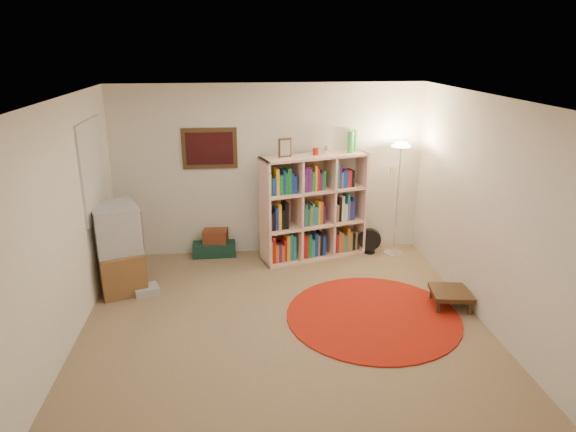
% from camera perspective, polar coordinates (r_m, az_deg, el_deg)
% --- Properties ---
extents(room, '(4.54, 4.54, 2.54)m').
position_cam_1_polar(room, '(5.40, -1.03, -0.30)').
color(room, '#8A7050').
rests_on(room, ground).
extents(bookshelf, '(1.59, 0.85, 1.84)m').
position_cam_1_polar(bookshelf, '(7.44, 2.66, 0.83)').
color(bookshelf, '#FFC4AA').
rests_on(bookshelf, ground).
extents(floor_lamp, '(0.37, 0.37, 1.71)m').
position_cam_1_polar(floor_lamp, '(7.48, 12.34, 5.87)').
color(floor_lamp, white).
rests_on(floor_lamp, ground).
extents(floor_fan, '(0.35, 0.22, 0.39)m').
position_cam_1_polar(floor_fan, '(7.81, 9.05, -2.74)').
color(floor_fan, black).
rests_on(floor_fan, ground).
extents(tv_stand, '(0.77, 0.91, 1.12)m').
position_cam_1_polar(tv_stand, '(6.88, -18.34, -3.46)').
color(tv_stand, brown).
rests_on(tv_stand, ground).
extents(dvd_box, '(0.36, 0.33, 0.10)m').
position_cam_1_polar(dvd_box, '(6.81, -15.47, -7.91)').
color(dvd_box, '#B3B3B8').
rests_on(dvd_box, ground).
extents(suitcase, '(0.64, 0.42, 0.20)m').
position_cam_1_polar(suitcase, '(7.81, -8.19, -3.46)').
color(suitcase, '#123327').
rests_on(suitcase, ground).
extents(wicker_basket, '(0.38, 0.30, 0.20)m').
position_cam_1_polar(wicker_basket, '(7.69, -8.06, -2.19)').
color(wicker_basket, '#5E2917').
rests_on(wicker_basket, suitcase).
extents(duffel_bag, '(0.38, 0.33, 0.24)m').
position_cam_1_polar(duffel_bag, '(7.77, -1.54, -3.22)').
color(duffel_bag, black).
rests_on(duffel_bag, ground).
extents(paper_towel, '(0.14, 0.14, 0.22)m').
position_cam_1_polar(paper_towel, '(7.47, 0.53, -4.24)').
color(paper_towel, white).
rests_on(paper_towel, ground).
extents(red_rug, '(2.01, 2.01, 0.02)m').
position_cam_1_polar(red_rug, '(6.15, 9.40, -10.87)').
color(red_rug, '#9A170B').
rests_on(red_rug, ground).
extents(side_table, '(0.53, 0.53, 0.21)m').
position_cam_1_polar(side_table, '(6.50, 17.65, -8.18)').
color(side_table, '#3B2614').
rests_on(side_table, ground).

